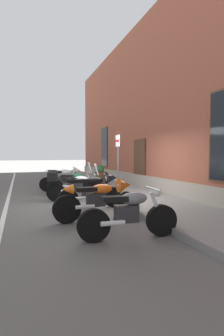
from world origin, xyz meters
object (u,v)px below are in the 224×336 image
object	(u,v)px
barrel_planter	(100,176)
motorcycle_orange_sport	(101,198)
motorcycle_black_sport	(94,189)
motorcycle_white_sport	(64,178)
parking_sign	(118,155)
motorcycle_green_touring	(71,182)
motorcycle_silver_touring	(75,185)
motorcycle_grey_naked	(130,214)

from	to	relation	value
barrel_planter	motorcycle_orange_sport	bearing A→B (deg)	-17.24
motorcycle_black_sport	barrel_planter	distance (m)	4.89
motorcycle_white_sport	parking_sign	size ratio (longest dim) A/B	0.90
motorcycle_green_touring	motorcycle_silver_touring	world-z (taller)	motorcycle_silver_touring
parking_sign	barrel_planter	size ratio (longest dim) A/B	2.34
motorcycle_silver_touring	parking_sign	world-z (taller)	parking_sign
motorcycle_grey_naked	barrel_planter	size ratio (longest dim) A/B	2.08
motorcycle_silver_touring	motorcycle_orange_sport	xyz separation A→B (m)	(2.77, 0.08, 0.01)
motorcycle_white_sport	barrel_planter	world-z (taller)	barrel_planter
motorcycle_green_touring	motorcycle_black_sport	xyz separation A→B (m)	(2.70, 0.15, 0.04)
motorcycle_orange_sport	barrel_planter	xyz separation A→B (m)	(-5.95, 1.85, 0.02)
motorcycle_silver_touring	barrel_planter	world-z (taller)	motorcycle_silver_touring
motorcycle_white_sport	motorcycle_black_sport	world-z (taller)	motorcycle_white_sport
motorcycle_silver_touring	motorcycle_black_sport	world-z (taller)	motorcycle_silver_touring
motorcycle_silver_touring	parking_sign	bearing A→B (deg)	104.06
motorcycle_white_sport	parking_sign	bearing A→B (deg)	37.55
motorcycle_orange_sport	motorcycle_grey_naked	size ratio (longest dim) A/B	1.10
motorcycle_grey_naked	barrel_planter	bearing A→B (deg)	166.74
motorcycle_black_sport	barrel_planter	xyz separation A→B (m)	(-4.61, 1.64, -0.01)
motorcycle_green_touring	barrel_planter	bearing A→B (deg)	136.74
motorcycle_silver_touring	barrel_planter	xyz separation A→B (m)	(-3.18, 1.93, 0.03)
motorcycle_white_sport	motorcycle_silver_touring	world-z (taller)	motorcycle_silver_touring
parking_sign	barrel_planter	distance (m)	2.93
motorcycle_black_sport	parking_sign	xyz separation A→B (m)	(-1.87, 1.50, 1.02)
motorcycle_black_sport	barrel_planter	world-z (taller)	barrel_planter
motorcycle_grey_naked	motorcycle_orange_sport	bearing A→B (deg)	-176.49
motorcycle_grey_naked	motorcycle_white_sport	bearing A→B (deg)	-179.30
motorcycle_white_sport	motorcycle_orange_sport	size ratio (longest dim) A/B	0.92
motorcycle_white_sport	motorcycle_green_touring	bearing A→B (deg)	1.79
motorcycle_black_sport	motorcycle_orange_sport	bearing A→B (deg)	-8.64
motorcycle_orange_sport	motorcycle_green_touring	bearing A→B (deg)	179.29
motorcycle_orange_sport	parking_sign	distance (m)	3.78
motorcycle_black_sport	motorcycle_white_sport	bearing A→B (deg)	-177.24
motorcycle_white_sport	parking_sign	world-z (taller)	parking_sign
motorcycle_green_touring	barrel_planter	size ratio (longest dim) A/B	2.21
motorcycle_black_sport	parking_sign	size ratio (longest dim) A/B	0.90
parking_sign	motorcycle_silver_touring	bearing A→B (deg)	-75.94
motorcycle_black_sport	motorcycle_orange_sport	xyz separation A→B (m)	(1.34, -0.20, -0.03)
motorcycle_silver_touring	motorcycle_black_sport	size ratio (longest dim) A/B	1.06
motorcycle_orange_sport	motorcycle_silver_touring	bearing A→B (deg)	-178.34
motorcycle_white_sport	motorcycle_green_touring	distance (m)	1.38
motorcycle_green_touring	motorcycle_orange_sport	xyz separation A→B (m)	(4.04, -0.05, 0.02)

